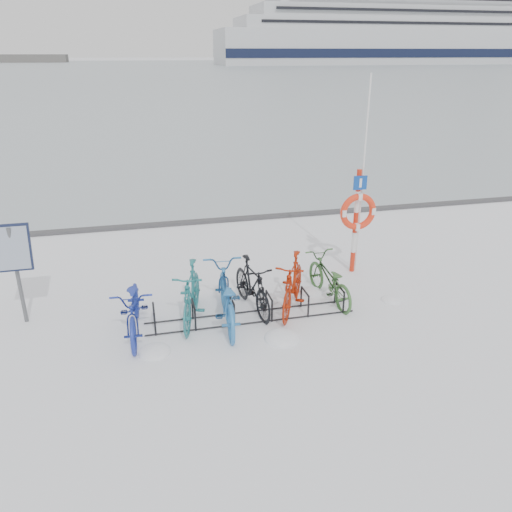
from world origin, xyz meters
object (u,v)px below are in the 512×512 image
object	(u,v)px
bike_rack	(251,310)
cruise_ferry	(398,29)
lifebuoy_station	(358,212)
info_board	(13,254)

from	to	relation	value
bike_rack	cruise_ferry	distance (m)	214.66
lifebuoy_station	bike_rack	bearing A→B (deg)	-150.90
lifebuoy_station	cruise_ferry	size ratio (longest dim) A/B	0.03
info_board	cruise_ferry	xyz separation A→B (m)	(106.81, 187.25, 11.60)
bike_rack	info_board	size ratio (longest dim) A/B	2.07
bike_rack	lifebuoy_station	xyz separation A→B (m)	(2.78, 1.55, 1.27)
bike_rack	info_board	bearing A→B (deg)	168.57
bike_rack	info_board	distance (m)	4.41
bike_rack	cruise_ferry	world-z (taller)	cruise_ferry
lifebuoy_station	cruise_ferry	xyz separation A→B (m)	(99.87, 186.54, 11.54)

